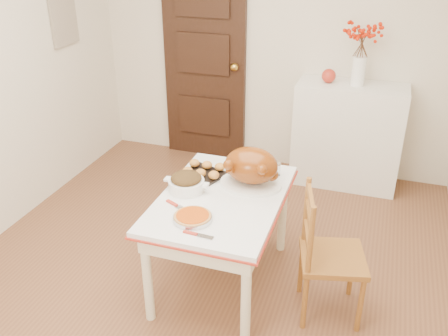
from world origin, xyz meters
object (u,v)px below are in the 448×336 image
(chair_oak, at_px, (333,255))
(sideboard, at_px, (347,135))
(pumpkin_pie, at_px, (193,217))
(kitchen_table, at_px, (222,240))
(turkey_platter, at_px, (251,167))

(chair_oak, bearing_deg, sideboard, -10.72)
(pumpkin_pie, bearing_deg, sideboard, 71.04)
(sideboard, xyz_separation_m, kitchen_table, (-0.64, -1.76, -0.14))
(turkey_platter, height_order, pumpkin_pie, turkey_platter)
(chair_oak, distance_m, pumpkin_pie, 0.90)
(chair_oak, relative_size, pumpkin_pie, 3.78)
(kitchen_table, relative_size, turkey_platter, 2.74)
(pumpkin_pie, bearing_deg, turkey_platter, 68.08)
(sideboard, bearing_deg, chair_oak, -86.74)
(sideboard, height_order, pumpkin_pie, sideboard)
(kitchen_table, xyz_separation_m, pumpkin_pie, (-0.07, -0.32, 0.37))
(kitchen_table, distance_m, chair_oak, 0.76)
(kitchen_table, height_order, chair_oak, chair_oak)
(sideboard, distance_m, pumpkin_pie, 2.21)
(sideboard, relative_size, pumpkin_pie, 4.17)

